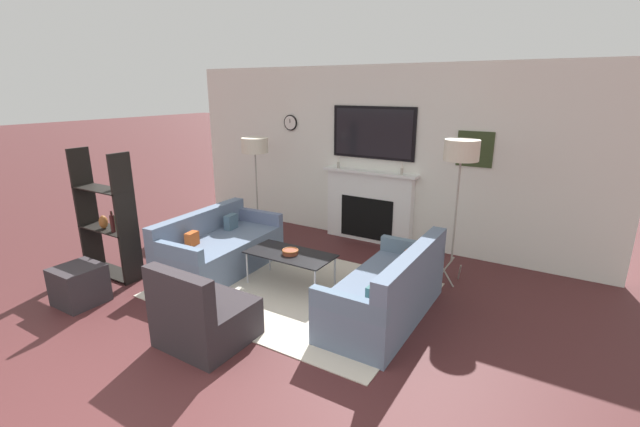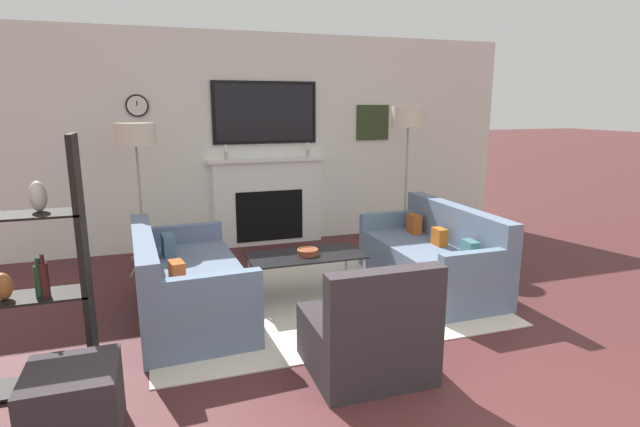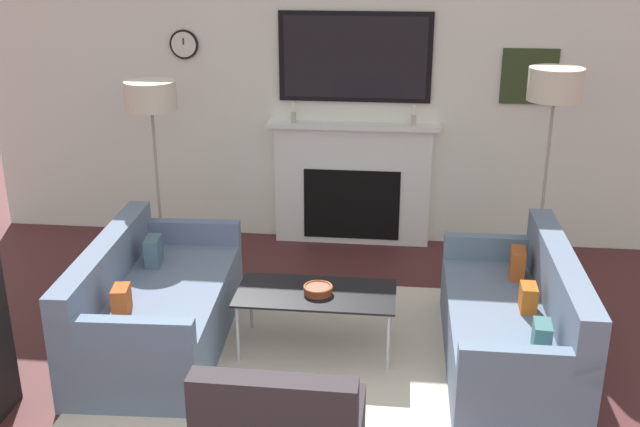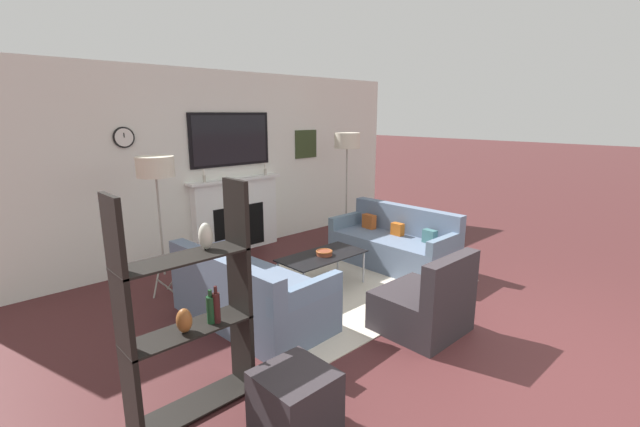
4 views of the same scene
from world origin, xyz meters
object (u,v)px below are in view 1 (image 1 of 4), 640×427
armchair (203,318)px  decorative_bowl (290,252)px  couch_left (219,249)px  coffee_table (290,256)px  floor_lamp_right (461,153)px  couch_right (388,293)px  ottoman (79,285)px  floor_lamp_left (255,147)px  shelf_unit (107,218)px

armchair → decorative_bowl: (0.01, 1.42, 0.20)m
couch_left → decorative_bowl: bearing=3.2°
couch_left → armchair: (1.12, -1.36, -0.02)m
coffee_table → floor_lamp_right: floor_lamp_right is taller
couch_right → ottoman: bearing=-153.9°
ottoman → floor_lamp_left: bearing=83.0°
decorative_bowl → floor_lamp_right: (1.64, 1.17, 1.18)m
decorative_bowl → ottoman: decorative_bowl is taller
couch_right → couch_left: bearing=-179.9°
armchair → ottoman: size_ratio=1.74×
decorative_bowl → ottoman: (-1.81, -1.59, -0.24)m
coffee_table → floor_lamp_right: 2.37m
decorative_bowl → ottoman: size_ratio=0.43×
armchair → decorative_bowl: 1.44m
floor_lamp_right → coffee_table: bearing=-145.1°
floor_lamp_right → shelf_unit: size_ratio=1.10×
shelf_unit → couch_left: bearing=39.1°
armchair → ottoman: 1.81m
decorative_bowl → floor_lamp_right: floor_lamp_right is taller
floor_lamp_right → floor_lamp_left: bearing=-180.0°
decorative_bowl → couch_left: bearing=-176.8°
floor_lamp_left → floor_lamp_right: floor_lamp_right is taller
floor_lamp_left → ottoman: floor_lamp_left is taller
shelf_unit → ottoman: (0.38, -0.67, -0.56)m
couch_right → armchair: 1.89m
floor_lamp_right → shelf_unit: (-3.82, -2.09, -0.86)m
couch_right → shelf_unit: bearing=-166.1°
couch_left → decorative_bowl: (1.13, 0.06, 0.18)m
armchair → shelf_unit: 2.29m
armchair → decorative_bowl: bearing=89.6°
coffee_table → floor_lamp_left: 2.15m
couch_left → shelf_unit: size_ratio=1.06×
couch_left → ottoman: couch_left is taller
decorative_bowl → couch_right: bearing=-2.7°
coffee_table → ottoman: size_ratio=2.28×
couch_left → floor_lamp_right: floor_lamp_right is taller
floor_lamp_right → couch_left: bearing=-156.0°
armchair → shelf_unit: (-2.18, 0.50, 0.52)m
couch_left → decorative_bowl: size_ratio=8.63×
armchair → coffee_table: armchair is taller
couch_right → coffee_table: (-1.32, 0.08, 0.11)m
armchair → floor_lamp_right: bearing=57.6°
floor_lamp_left → decorative_bowl: bearing=-38.5°
couch_right → decorative_bowl: 1.32m
couch_right → floor_lamp_left: (-2.77, 1.23, 1.20)m
floor_lamp_left → couch_right: bearing=-23.9°
floor_lamp_right → ottoman: (-3.45, -2.76, -1.42)m
couch_left → coffee_table: bearing=4.2°
coffee_table → shelf_unit: size_ratio=0.66×
couch_left → decorative_bowl: couch_left is taller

